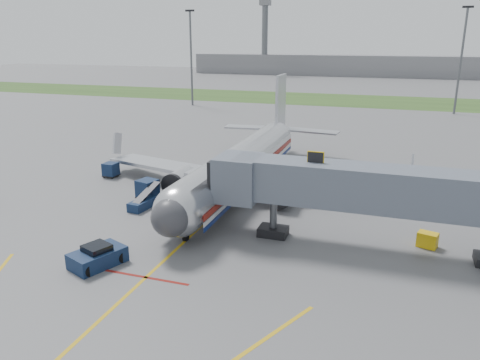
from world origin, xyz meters
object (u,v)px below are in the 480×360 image
(pushback_tug, at_px, (98,257))
(belt_loader, at_px, (144,203))
(airliner, at_px, (242,164))
(ramp_worker, at_px, (212,179))

(pushback_tug, height_order, belt_loader, belt_loader)
(airliner, bearing_deg, pushback_tug, -101.75)
(pushback_tug, bearing_deg, ramp_worker, 87.20)
(airliner, xyz_separation_m, ramp_worker, (-3.00, -0.44, -1.82))
(airliner, xyz_separation_m, belt_loader, (-6.60, -7.97, -2.18))
(belt_loader, relative_size, ramp_worker, 2.38)
(pushback_tug, distance_m, belt_loader, 11.12)
(airliner, height_order, ramp_worker, airliner)
(airliner, bearing_deg, belt_loader, -129.63)
(pushback_tug, height_order, ramp_worker, ramp_worker)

